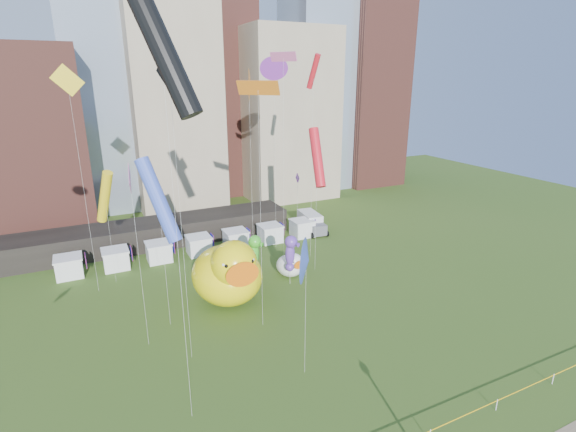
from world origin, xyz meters
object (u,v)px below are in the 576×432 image
seahorse_green (254,251)px  box_truck (311,222)px  small_duck (290,265)px  seahorse_purple (290,251)px  big_duck (229,272)px

seahorse_green → box_truck: size_ratio=0.93×
small_duck → seahorse_purple: bearing=-122.4°
big_duck → box_truck: size_ratio=1.50×
big_duck → box_truck: 23.51m
big_duck → small_duck: bearing=20.3°
box_truck → small_duck: bearing=-122.1°
seahorse_purple → box_truck: size_ratio=0.88×
seahorse_green → box_truck: seahorse_green is taller
big_duck → seahorse_green: bearing=32.6°
seahorse_purple → seahorse_green: bearing=142.1°
big_duck → box_truck: bearing=41.8°
seahorse_green → box_truck: (14.15, 13.00, -2.85)m
big_duck → seahorse_green: 4.36m
small_duck → seahorse_purple: (-0.88, -1.74, 2.56)m
seahorse_green → small_duck: bearing=-15.4°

